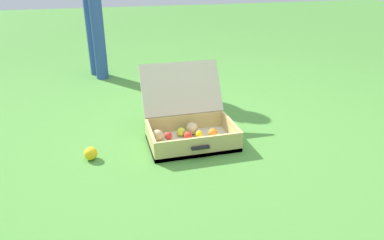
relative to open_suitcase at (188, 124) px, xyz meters
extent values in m
plane|color=#4C8C38|center=(0.10, -0.03, -0.11)|extent=(16.00, 16.00, 0.00)
cube|color=beige|center=(0.01, -0.08, -0.09)|extent=(0.55, 0.37, 0.03)
cube|color=tan|center=(-0.26, -0.08, -0.04)|extent=(0.02, 0.37, 0.13)
cube|color=tan|center=(0.27, -0.08, -0.04)|extent=(0.02, 0.37, 0.13)
cube|color=tan|center=(0.01, -0.25, -0.04)|extent=(0.52, 0.02, 0.13)
cube|color=tan|center=(0.01, 0.10, -0.04)|extent=(0.52, 0.02, 0.13)
cube|color=beige|center=(0.01, 0.20, 0.18)|extent=(0.55, 0.21, 0.32)
cube|color=black|center=(0.01, -0.27, -0.03)|extent=(0.11, 0.02, 0.02)
sphere|color=red|center=(-0.01, -0.06, -0.05)|extent=(0.05, 0.05, 0.05)
sphere|color=#D1B784|center=(0.03, 0.01, -0.04)|extent=(0.08, 0.08, 0.08)
sphere|color=yellow|center=(-0.14, -0.18, -0.05)|extent=(0.06, 0.06, 0.06)
sphere|color=orange|center=(0.15, -0.06, -0.05)|extent=(0.06, 0.06, 0.06)
sphere|color=#D1B784|center=(-0.21, -0.02, -0.04)|extent=(0.07, 0.07, 0.07)
sphere|color=red|center=(-0.14, -0.02, -0.06)|extent=(0.05, 0.05, 0.05)
sphere|color=yellow|center=(-0.04, -0.17, -0.06)|extent=(0.05, 0.05, 0.05)
sphere|color=yellow|center=(0.06, -0.05, -0.06)|extent=(0.05, 0.05, 0.05)
sphere|color=#CCDB38|center=(-0.05, 0.01, -0.05)|extent=(0.06, 0.06, 0.06)
sphere|color=yellow|center=(-0.63, -0.11, -0.07)|extent=(0.08, 0.08, 0.08)
cylinder|color=#2D4C93|center=(-0.56, 1.72, 0.36)|extent=(0.12, 0.12, 0.93)
cylinder|color=#2D4C93|center=(-0.50, 1.54, 0.36)|extent=(0.12, 0.12, 0.93)
camera|label=1|loc=(-0.52, -2.05, 0.97)|focal=33.14mm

